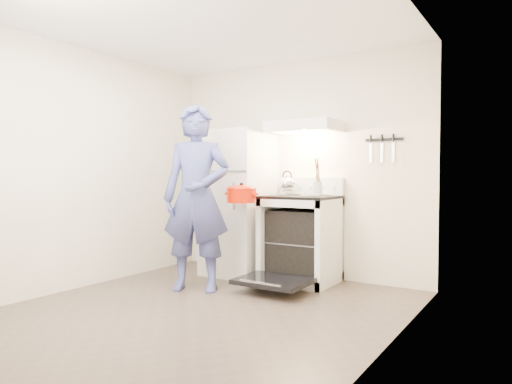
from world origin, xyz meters
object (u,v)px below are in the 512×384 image
Objects in this scene: person at (197,198)px; stove_body at (301,240)px; refrigerator at (239,203)px; dutch_oven at (241,196)px; tea_kettle at (287,183)px.

stove_body is at bearing 26.78° from person.
refrigerator is 0.90× the size of person.
person is at bearing -135.20° from dutch_oven.
dutch_oven is at bearing -125.14° from stove_body.
person is at bearing -84.68° from refrigerator.
stove_body is 0.68m from tea_kettle.
refrigerator reaches higher than tea_kettle.
tea_kettle is 1.14m from person.
stove_body is (0.81, 0.02, -0.39)m from refrigerator.
refrigerator is 0.90m from stove_body.
tea_kettle is at bearing 40.08° from person.
person is at bearing -129.16° from stove_body.
dutch_oven is (0.41, -0.54, 0.11)m from refrigerator.
stove_body is at bearing 54.86° from dutch_oven.
refrigerator is 6.14× the size of tea_kettle.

